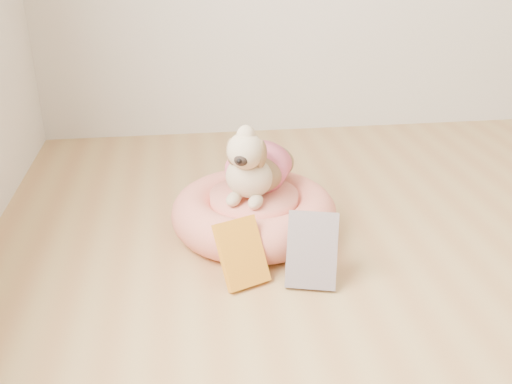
{
  "coord_description": "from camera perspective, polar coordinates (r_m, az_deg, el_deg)",
  "views": [
    {
      "loc": [
        -1.32,
        -0.6,
        0.96
      ],
      "look_at": [
        -1.09,
        1.1,
        0.17
      ],
      "focal_mm": 40.0,
      "sensor_mm": 36.0,
      "label": 1
    }
  ],
  "objects": [
    {
      "name": "pet_bed",
      "position": [
        1.98,
        -0.2,
        -2.1
      ],
      "size": [
        0.57,
        0.57,
        0.15
      ],
      "color": "#DA7755",
      "rests_on": "floor"
    },
    {
      "name": "dog",
      "position": [
        1.91,
        -0.07,
        3.83
      ],
      "size": [
        0.39,
        0.44,
        0.27
      ],
      "primitive_type": null,
      "rotation": [
        0.0,
        0.0,
        -0.42
      ],
      "color": "brown",
      "rests_on": "pet_bed"
    },
    {
      "name": "book_yellow",
      "position": [
        1.69,
        -1.46,
        -6.11
      ],
      "size": [
        0.17,
        0.17,
        0.19
      ],
      "primitive_type": "cube",
      "rotation": [
        -0.52,
        0.0,
        0.39
      ],
      "color": "yellow",
      "rests_on": "floor"
    },
    {
      "name": "book_white",
      "position": [
        1.69,
        5.62,
        -5.8
      ],
      "size": [
        0.18,
        0.17,
        0.21
      ],
      "primitive_type": "cube",
      "rotation": [
        -0.5,
        0.0,
        -0.27
      ],
      "color": "silver",
      "rests_on": "floor"
    }
  ]
}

